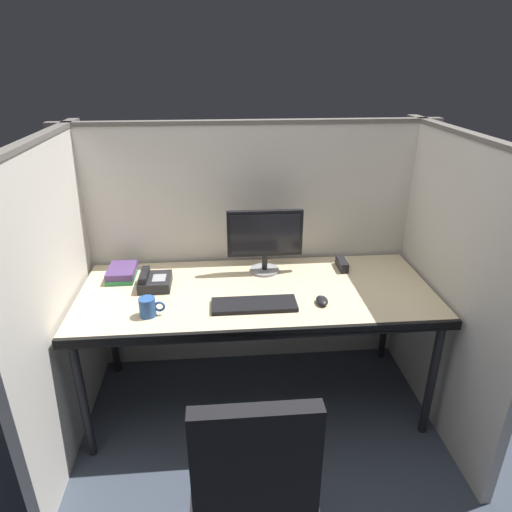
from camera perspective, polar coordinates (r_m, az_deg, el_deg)
ground_plane at (r=2.66m, az=0.70°, el=-21.71°), size 8.00×8.00×0.00m
cubicle_partition_rear at (r=2.82m, az=-0.69°, el=0.84°), size 2.21×0.06×1.57m
cubicle_partition_left at (r=2.46m, az=-23.51°, el=-5.01°), size 0.06×1.41×1.57m
cubicle_partition_right at (r=2.61m, az=22.66°, el=-3.19°), size 0.06×1.41×1.57m
desk at (r=2.46m, az=0.13°, el=-5.48°), size 1.90×0.80×0.74m
office_chair at (r=1.91m, az=-0.41°, el=-29.46°), size 0.52×0.52×0.97m
monitor_center at (r=2.57m, az=1.13°, el=2.40°), size 0.43×0.17×0.37m
keyboard_main at (r=2.29m, az=-0.23°, el=-6.17°), size 0.43×0.15×0.02m
computer_mouse at (r=2.34m, az=8.33°, el=-5.59°), size 0.06×0.10×0.04m
book_stack at (r=2.68m, az=-16.57°, el=-2.01°), size 0.15×0.21×0.06m
coffee_mug at (r=2.26m, az=-13.47°, el=-6.28°), size 0.13×0.08×0.09m
red_stapler at (r=2.73m, az=10.80°, el=-0.99°), size 0.04×0.15×0.06m
desk_phone at (r=2.53m, az=-12.75°, el=-3.13°), size 0.17×0.19×0.09m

